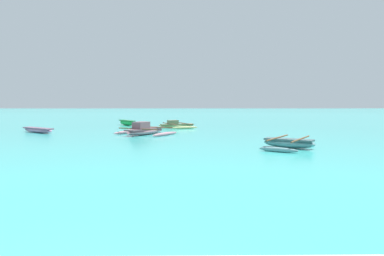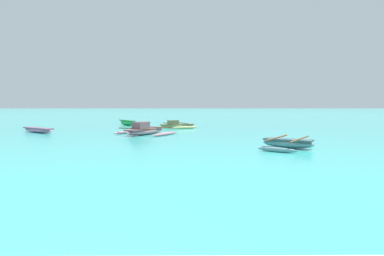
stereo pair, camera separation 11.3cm
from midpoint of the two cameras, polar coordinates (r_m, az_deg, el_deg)
moored_boat_0 at (r=21.88m, az=-8.00°, el=-0.38°), size 4.08×3.90×0.83m
moored_boat_1 at (r=31.03m, az=-10.90°, el=0.91°), size 1.96×2.56×0.46m
moored_boat_2 at (r=25.26m, az=-24.40°, el=-0.29°), size 2.90×2.34×0.34m
moored_boat_3 at (r=15.83m, az=15.64°, el=-2.44°), size 3.11×3.61×0.47m
moored_boat_4 at (r=28.05m, az=-2.72°, el=0.51°), size 3.36×4.31×0.60m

